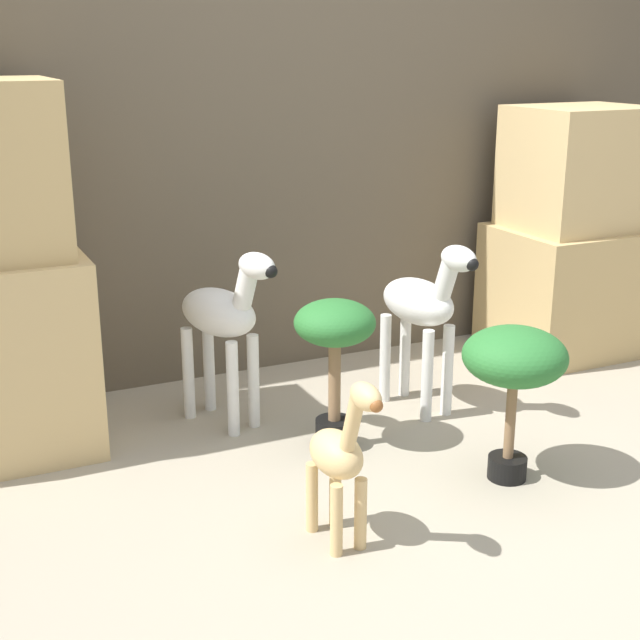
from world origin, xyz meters
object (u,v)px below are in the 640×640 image
(giraffe_figurine, at_px, (340,456))
(zebra_right, at_px, (423,308))
(potted_palm_back, at_px, (335,340))
(zebra_left, at_px, (224,318))
(potted_palm_front, at_px, (514,364))

(giraffe_figurine, bearing_deg, zebra_right, 46.01)
(potted_palm_back, bearing_deg, zebra_left, 127.54)
(zebra_left, xyz_separation_m, potted_palm_back, (0.30, -0.39, -0.01))
(zebra_right, distance_m, giraffe_figurine, 1.13)
(zebra_right, xyz_separation_m, potted_palm_front, (-0.04, -0.67, -0.01))
(potted_palm_front, bearing_deg, zebra_right, 86.32)
(zebra_left, distance_m, giraffe_figurine, 1.03)
(potted_palm_front, xyz_separation_m, potted_palm_back, (-0.45, 0.49, 0.00))
(potted_palm_front, bearing_deg, zebra_left, 130.27)
(giraffe_figurine, xyz_separation_m, potted_palm_front, (0.74, 0.13, 0.14))
(zebra_right, distance_m, potted_palm_front, 0.68)
(zebra_left, distance_m, potted_palm_back, 0.49)
(potted_palm_back, bearing_deg, giraffe_figurine, -114.65)
(zebra_right, height_order, zebra_left, same)
(giraffe_figurine, relative_size, potted_palm_front, 1.03)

